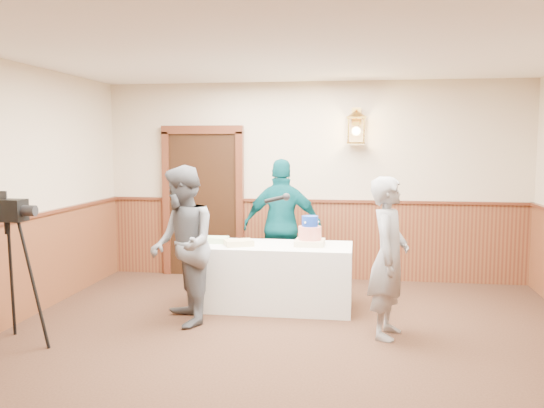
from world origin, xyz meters
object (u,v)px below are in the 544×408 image
Objects in this scene: baker at (389,257)px; assistant_p at (283,226)px; display_table at (275,276)px; tiered_cake at (310,234)px; sheet_cake_green at (216,240)px; tv_camera_rig at (10,281)px; sheet_cake_yellow at (239,243)px; interviewer at (182,245)px.

assistant_p is at bearing 51.68° from baker.
display_table is 1.04× the size of assistant_p.
display_table is 1.59m from baker.
tiered_cake reaches higher than sheet_cake_green.
tiered_cake is 0.22× the size of baker.
baker is 2.04m from assistant_p.
display_table is at bearing 36.74° from tv_camera_rig.
sheet_cake_yellow is 0.20× the size of baker.
interviewer is at bearing -126.20° from sheet_cake_yellow.
sheet_cake_green is at bearing 141.58° from interviewer.
sheet_cake_green is 1.00m from assistant_p.
sheet_cake_yellow reaches higher than display_table.
assistant_p is (-1.27, 1.60, 0.06)m from baker.
interviewer is 1.75m from assistant_p.
tiered_cake is at bearing 2.64° from display_table.
tv_camera_rig is at bearing -143.56° from display_table.
sheet_cake_yellow is 0.95m from assistant_p.
baker is at bearing -45.31° from tiered_cake.
tiered_cake is 0.83m from sheet_cake_yellow.
interviewer is 1.69m from tv_camera_rig.
tiered_cake is 0.20× the size of assistant_p.
interviewer is (-0.88, -0.76, 0.48)m from display_table.
tiered_cake is 1.22m from baker.
interviewer reaches higher than display_table.
assistant_p is at bearing 122.43° from interviewer.
baker is (0.86, -0.87, -0.08)m from tiered_cake.
baker reaches higher than display_table.
tv_camera_rig reaches higher than sheet_cake_green.
tiered_cake is at bearing -1.79° from sheet_cake_green.
tiered_cake is 0.84m from assistant_p.
tv_camera_rig is at bearing 116.30° from baker.
sheet_cake_yellow is at bearing -170.62° from tiered_cake.
sheet_cake_yellow is (-0.40, -0.12, 0.41)m from display_table.
baker is 3.65m from tv_camera_rig.
assistant_p is (-0.00, 0.75, 0.49)m from display_table.
baker is (1.27, -0.85, 0.43)m from display_table.
sheet_cake_yellow is 1.83m from baker.
sheet_cake_green is at bearing 42.72° from assistant_p.
assistant_p is at bearing 47.18° from tv_camera_rig.
sheet_cake_green is (-1.13, 0.04, -0.10)m from tiered_cake.
tv_camera_rig is (-1.88, -1.57, -0.15)m from sheet_cake_yellow.
display_table is 6.43× the size of sheet_cake_green.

